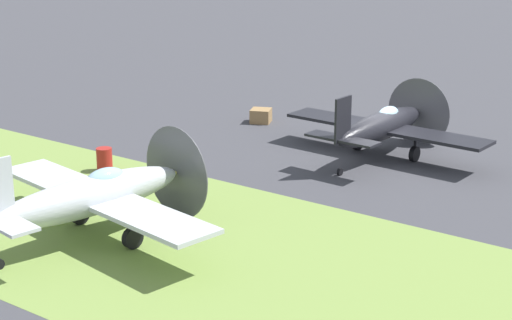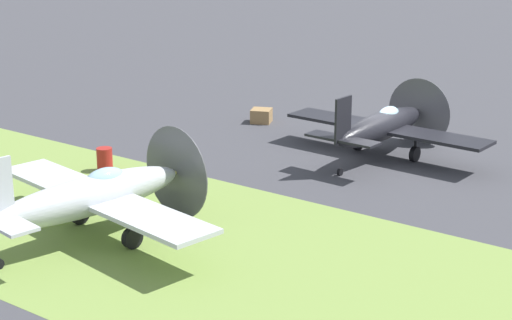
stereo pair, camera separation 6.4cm
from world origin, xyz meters
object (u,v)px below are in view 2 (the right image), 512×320
object	(u,v)px
airplane_wingman	(94,195)
fuel_drum	(105,159)
supply_crate	(261,116)
airplane_lead	(383,126)

from	to	relation	value
airplane_wingman	fuel_drum	distance (m)	6.95
supply_crate	airplane_lead	bearing A→B (deg)	-13.45
airplane_wingman	supply_crate	bearing A→B (deg)	115.80
fuel_drum	supply_crate	size ratio (longest dim) A/B	1.00
airplane_lead	airplane_wingman	distance (m)	13.15
fuel_drum	supply_crate	bearing A→B (deg)	87.47
airplane_wingman	fuel_drum	size ratio (longest dim) A/B	10.45
airplane_wingman	supply_crate	distance (m)	15.23
airplane_lead	airplane_wingman	xyz separation A→B (m)	(-2.90, -12.82, 0.08)
airplane_lead	supply_crate	distance (m)	7.53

